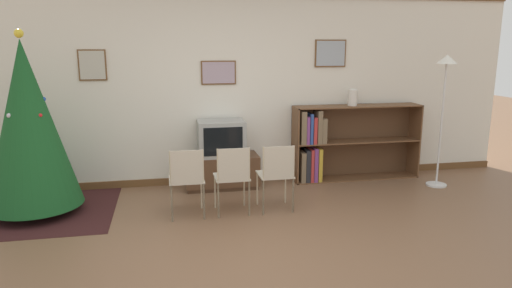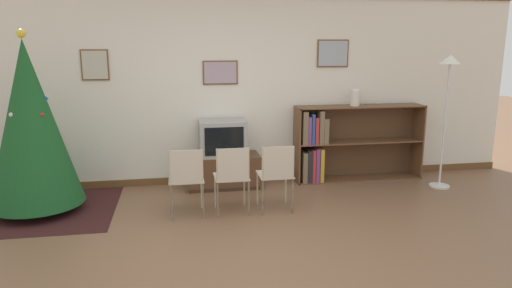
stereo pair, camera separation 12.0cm
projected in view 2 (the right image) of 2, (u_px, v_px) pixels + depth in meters
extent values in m
plane|color=brown|center=(251.00, 260.00, 4.24)|extent=(24.00, 24.00, 0.00)
cube|color=silver|center=(221.00, 89.00, 6.42)|extent=(8.73, 0.08, 2.70)
cube|color=brown|center=(223.00, 178.00, 6.64)|extent=(8.73, 0.03, 0.10)
cube|color=brown|center=(95.00, 65.00, 6.02)|extent=(0.35, 0.02, 0.40)
cube|color=#BCB7A8|center=(95.00, 65.00, 6.00)|extent=(0.32, 0.01, 0.37)
cube|color=brown|center=(220.00, 73.00, 6.32)|extent=(0.48, 0.02, 0.33)
cube|color=#A893A3|center=(220.00, 73.00, 6.31)|extent=(0.45, 0.01, 0.29)
cube|color=brown|center=(333.00, 53.00, 6.54)|extent=(0.46, 0.02, 0.39)
cube|color=#9EA8B2|center=(333.00, 53.00, 6.52)|extent=(0.43, 0.01, 0.35)
cube|color=#381919|center=(40.00, 211.00, 5.48)|extent=(1.77, 1.61, 0.01)
cylinder|color=maroon|center=(40.00, 207.00, 5.46)|extent=(0.36, 0.36, 0.10)
cone|color=#195123|center=(31.00, 124.00, 5.25)|extent=(1.06, 1.06, 1.92)
sphere|color=yellow|center=(21.00, 33.00, 5.03)|extent=(0.10, 0.10, 0.10)
sphere|color=gold|center=(43.00, 137.00, 5.61)|extent=(0.04, 0.04, 0.04)
sphere|color=#1E4CB2|center=(46.00, 99.00, 5.24)|extent=(0.05, 0.05, 0.05)
sphere|color=red|center=(41.00, 103.00, 5.39)|extent=(0.04, 0.04, 0.04)
sphere|color=#1E4CB2|center=(19.00, 65.00, 5.14)|extent=(0.04, 0.04, 0.04)
sphere|color=red|center=(5.00, 161.00, 5.40)|extent=(0.06, 0.06, 0.06)
sphere|color=red|center=(42.00, 115.00, 5.11)|extent=(0.04, 0.04, 0.04)
sphere|color=silver|center=(6.00, 137.00, 5.29)|extent=(0.04, 0.04, 0.04)
sphere|color=gold|center=(26.00, 80.00, 5.25)|extent=(0.04, 0.04, 0.04)
sphere|color=silver|center=(11.00, 115.00, 5.03)|extent=(0.05, 0.05, 0.05)
cube|color=#412A1A|center=(223.00, 185.00, 6.41)|extent=(0.97, 0.45, 0.05)
cube|color=brown|center=(223.00, 169.00, 6.36)|extent=(1.01, 0.47, 0.41)
cube|color=#9E9E99|center=(223.00, 138.00, 6.26)|extent=(0.63, 0.45, 0.49)
cube|color=black|center=(224.00, 141.00, 6.04)|extent=(0.52, 0.01, 0.38)
cube|color=#BCB29E|center=(186.00, 179.00, 5.29)|extent=(0.40, 0.40, 0.02)
cube|color=#BCB29E|center=(186.00, 167.00, 5.07)|extent=(0.35, 0.02, 0.38)
cylinder|color=beige|center=(171.00, 193.00, 5.48)|extent=(0.02, 0.02, 0.42)
cylinder|color=beige|center=(201.00, 191.00, 5.54)|extent=(0.02, 0.02, 0.42)
cylinder|color=beige|center=(171.00, 203.00, 5.14)|extent=(0.02, 0.02, 0.42)
cylinder|color=beige|center=(203.00, 201.00, 5.20)|extent=(0.02, 0.02, 0.42)
cylinder|color=beige|center=(170.00, 186.00, 5.09)|extent=(0.02, 0.02, 0.82)
cylinder|color=beige|center=(203.00, 185.00, 5.15)|extent=(0.02, 0.02, 0.82)
cube|color=#BCB29E|center=(231.00, 177.00, 5.38)|extent=(0.40, 0.40, 0.02)
cube|color=#BCB29E|center=(233.00, 165.00, 5.15)|extent=(0.35, 0.02, 0.38)
cylinder|color=beige|center=(215.00, 191.00, 5.57)|extent=(0.02, 0.02, 0.42)
cylinder|color=beige|center=(244.00, 189.00, 5.63)|extent=(0.02, 0.02, 0.42)
cylinder|color=beige|center=(218.00, 200.00, 5.22)|extent=(0.02, 0.02, 0.42)
cylinder|color=beige|center=(249.00, 199.00, 5.28)|extent=(0.02, 0.02, 0.42)
cylinder|color=beige|center=(217.00, 184.00, 5.18)|extent=(0.02, 0.02, 0.82)
cylinder|color=beige|center=(249.00, 182.00, 5.24)|extent=(0.02, 0.02, 0.82)
cube|color=#BCB29E|center=(275.00, 175.00, 5.47)|extent=(0.40, 0.40, 0.02)
cube|color=#BCB29E|center=(278.00, 163.00, 5.24)|extent=(0.35, 0.02, 0.38)
cylinder|color=beige|center=(257.00, 188.00, 5.66)|extent=(0.02, 0.02, 0.42)
cylinder|color=beige|center=(286.00, 187.00, 5.72)|extent=(0.02, 0.02, 0.42)
cylinder|color=beige|center=(263.00, 198.00, 5.31)|extent=(0.02, 0.02, 0.42)
cylinder|color=beige|center=(293.00, 196.00, 5.37)|extent=(0.02, 0.02, 0.42)
cylinder|color=beige|center=(263.00, 181.00, 5.27)|extent=(0.02, 0.02, 0.82)
cylinder|color=beige|center=(293.00, 180.00, 5.33)|extent=(0.02, 0.02, 0.82)
cube|color=brown|center=(297.00, 145.00, 6.53)|extent=(0.02, 0.36, 1.10)
cube|color=brown|center=(418.00, 141.00, 6.85)|extent=(0.02, 0.36, 1.10)
cube|color=brown|center=(360.00, 106.00, 6.58)|extent=(1.89, 0.36, 0.02)
cube|color=brown|center=(357.00, 178.00, 6.81)|extent=(1.89, 0.36, 0.02)
cube|color=brown|center=(359.00, 141.00, 6.69)|extent=(1.85, 0.36, 0.02)
cube|color=brown|center=(354.00, 140.00, 6.86)|extent=(1.89, 0.01, 1.10)
cube|color=#756047|center=(303.00, 167.00, 6.58)|extent=(0.07, 0.27, 0.44)
cube|color=#232328|center=(308.00, 165.00, 6.60)|extent=(0.07, 0.29, 0.47)
cube|color=#B73333|center=(312.00, 165.00, 6.61)|extent=(0.04, 0.30, 0.47)
cube|color=#7A3D7F|center=(315.00, 164.00, 6.61)|extent=(0.05, 0.29, 0.49)
cube|color=gold|center=(320.00, 164.00, 6.61)|extent=(0.05, 0.27, 0.48)
cube|color=#756047|center=(303.00, 127.00, 6.46)|extent=(0.07, 0.28, 0.47)
cube|color=#7A3D7F|center=(308.00, 130.00, 6.45)|extent=(0.04, 0.22, 0.39)
cube|color=#2D4C93|center=(312.00, 129.00, 6.45)|extent=(0.04, 0.22, 0.43)
cube|color=#B73333|center=(315.00, 130.00, 6.48)|extent=(0.05, 0.26, 0.38)
cube|color=#756047|center=(319.00, 127.00, 6.49)|extent=(0.07, 0.26, 0.47)
cube|color=#756047|center=(324.00, 130.00, 6.53)|extent=(0.07, 0.29, 0.36)
cylinder|color=silver|center=(355.00, 98.00, 6.53)|extent=(0.13, 0.13, 0.23)
torus|color=silver|center=(355.00, 90.00, 6.50)|extent=(0.12, 0.12, 0.02)
cylinder|color=silver|center=(439.00, 186.00, 6.42)|extent=(0.28, 0.28, 0.03)
cylinder|color=silver|center=(444.00, 126.00, 6.23)|extent=(0.03, 0.03, 1.68)
cone|color=white|center=(450.00, 59.00, 6.04)|extent=(0.28, 0.28, 0.12)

